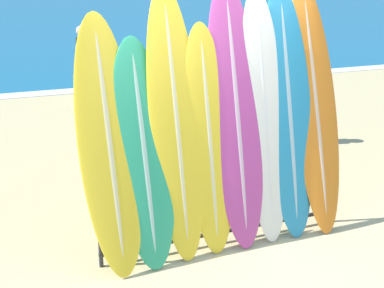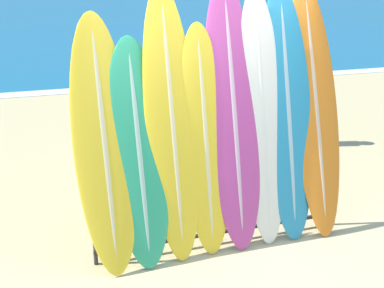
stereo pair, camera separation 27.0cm
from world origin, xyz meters
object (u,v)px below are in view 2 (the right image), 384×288
object	(u,v)px
surfboard_slot_1	(139,153)
surfboard_slot_4	(233,117)
surfboard_slot_7	(315,109)
surfboard_rack	(219,203)
person_mid_beach	(286,90)
person_far_left	(97,59)
person_near_water	(226,76)
surfboard_slot_2	(172,124)
surfboard_slot_0	(104,143)
surfboard_slot_3	(205,140)
surfboard_slot_5	(262,118)
person_far_right	(97,100)
surfboard_slot_6	(288,114)

from	to	relation	value
surfboard_slot_1	surfboard_slot_4	xyz separation A→B (m)	(0.97, 0.04, 0.25)
surfboard_slot_1	surfboard_slot_7	xyz separation A→B (m)	(1.90, 0.07, 0.24)
surfboard_rack	person_mid_beach	bearing A→B (deg)	50.46
surfboard_slot_1	person_far_left	distance (m)	7.21
surfboard_slot_1	person_near_water	xyz separation A→B (m)	(2.51, 3.83, -0.08)
surfboard_rack	person_far_left	distance (m)	7.21
surfboard_slot_2	person_mid_beach	world-z (taller)	surfboard_slot_2
surfboard_slot_0	surfboard_slot_4	size ratio (longest dim) A/B	0.89
surfboard_rack	surfboard_slot_0	distance (m)	1.32
surfboard_slot_3	person_mid_beach	xyz separation A→B (m)	(2.38, 2.68, -0.20)
surfboard_rack	surfboard_slot_7	bearing A→B (deg)	5.81
surfboard_slot_5	person_far_left	xyz separation A→B (m)	(-0.42, 7.12, -0.39)
surfboard_rack	person_near_water	size ratio (longest dim) A/B	1.43
person_mid_beach	person_far_right	distance (m)	2.93
surfboard_slot_6	surfboard_slot_3	bearing A→B (deg)	-177.05
surfboard_slot_1	surfboard_slot_7	world-z (taller)	surfboard_slot_7
surfboard_slot_6	person_mid_beach	world-z (taller)	surfboard_slot_6
surfboard_slot_2	surfboard_slot_3	size ratio (longest dim) A/B	1.16
surfboard_slot_2	surfboard_slot_1	bearing A→B (deg)	-172.73
surfboard_slot_0	surfboard_slot_5	distance (m)	1.59
surfboard_rack	person_near_water	xyz separation A→B (m)	(1.72, 3.88, 0.52)
person_near_water	person_far_left	bearing A→B (deg)	0.68
surfboard_slot_5	person_far_left	distance (m)	7.15
surfboard_slot_1	surfboard_slot_5	bearing A→B (deg)	1.51
surfboard_slot_6	person_far_left	xyz separation A→B (m)	(-0.71, 7.11, -0.40)
surfboard_rack	person_mid_beach	world-z (taller)	person_mid_beach
surfboard_slot_1	person_far_right	distance (m)	2.83
surfboard_rack	surfboard_slot_3	xyz separation A→B (m)	(-0.14, 0.04, 0.66)
surfboard_slot_2	surfboard_slot_4	size ratio (longest dim) A/B	0.99
person_mid_beach	person_far_left	bearing A→B (deg)	-93.66
surfboard_slot_0	person_near_water	size ratio (longest dim) A/B	1.31
surfboard_slot_1	person_mid_beach	distance (m)	4.04
surfboard_slot_1	surfboard_slot_2	world-z (taller)	surfboard_slot_2
surfboard_slot_4	person_far_right	world-z (taller)	surfboard_slot_4
surfboard_slot_1	person_far_right	xyz separation A→B (m)	(0.11, 2.82, -0.12)
surfboard_slot_0	surfboard_slot_4	xyz separation A→B (m)	(1.28, -0.00, 0.14)
surfboard_slot_4	person_far_left	size ratio (longest dim) A/B	1.62
surfboard_slot_3	person_far_left	xyz separation A→B (m)	(0.20, 7.16, -0.23)
person_near_water	person_mid_beach	world-z (taller)	person_near_water
surfboard_rack	surfboard_slot_6	xyz separation A→B (m)	(0.77, 0.09, 0.83)
surfboard_slot_6	person_far_right	size ratio (longest dim) A/B	1.50
person_far_left	person_far_right	bearing A→B (deg)	95.94
person_mid_beach	surfboard_slot_5	bearing A→B (deg)	26.85
surfboard_slot_3	surfboard_slot_5	distance (m)	0.65
surfboard_slot_5	person_near_water	xyz separation A→B (m)	(1.23, 3.80, -0.29)
surfboard_slot_1	surfboard_slot_2	size ratio (longest dim) A/B	0.82
surfboard_slot_0	surfboard_slot_7	distance (m)	2.22
surfboard_rack	surfboard_slot_0	bearing A→B (deg)	175.57
surfboard_slot_1	surfboard_slot_7	size ratio (longest dim) A/B	0.81
surfboard_slot_7	surfboard_slot_2	bearing A→B (deg)	-179.03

